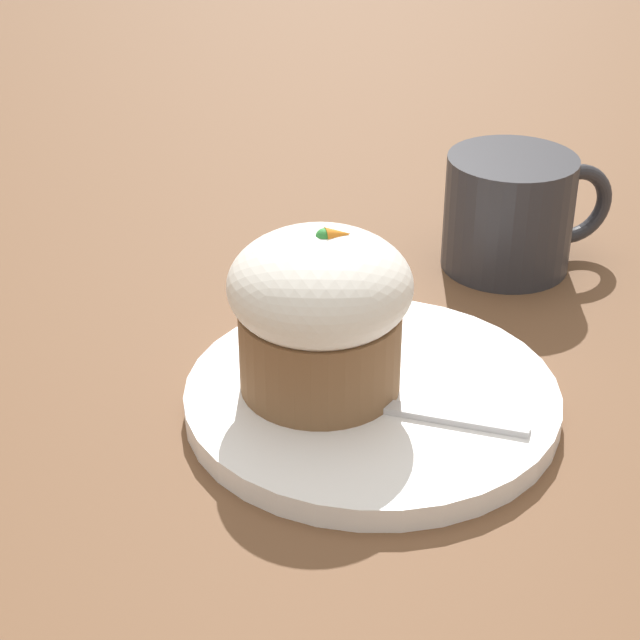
% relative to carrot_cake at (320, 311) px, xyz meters
% --- Properties ---
extents(ground_plane, '(4.00, 4.00, 0.00)m').
position_rel_carrot_cake_xyz_m(ground_plane, '(0.03, -0.01, -0.06)').
color(ground_plane, brown).
extents(dessert_plate, '(0.22, 0.22, 0.01)m').
position_rel_carrot_cake_xyz_m(dessert_plate, '(0.03, -0.01, -0.06)').
color(dessert_plate, white).
rests_on(dessert_plate, ground_plane).
extents(carrot_cake, '(0.10, 0.10, 0.10)m').
position_rel_carrot_cake_xyz_m(carrot_cake, '(0.00, 0.00, 0.00)').
color(carrot_cake, brown).
rests_on(carrot_cake, dessert_plate).
extents(spoon, '(0.12, 0.09, 0.01)m').
position_rel_carrot_cake_xyz_m(spoon, '(0.02, -0.03, -0.05)').
color(spoon, silver).
rests_on(spoon, dessert_plate).
extents(coffee_cup, '(0.13, 0.09, 0.08)m').
position_rel_carrot_cake_xyz_m(coffee_cup, '(0.18, 0.13, -0.02)').
color(coffee_cup, '#2D2D33').
rests_on(coffee_cup, ground_plane).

